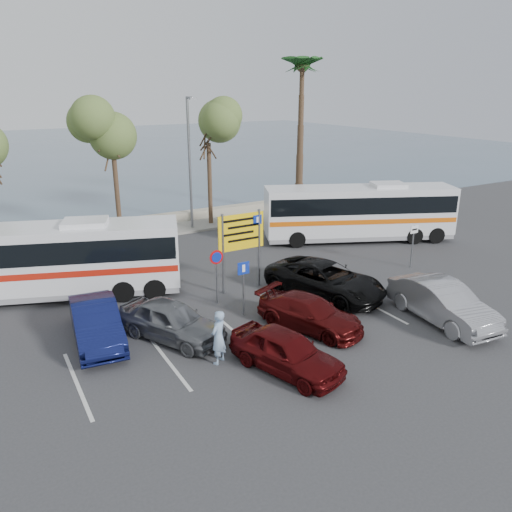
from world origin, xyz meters
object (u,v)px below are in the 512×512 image
car_silver_a (172,320)px  car_red (286,351)px  car_maroon (310,313)px  car_silver_b (443,302)px  coach_bus_right (359,214)px  car_blue (96,323)px  street_lamp_right (190,157)px  suv_black (325,280)px  direction_sign (241,238)px  coach_bus_left (50,263)px  pedestrian_far (363,224)px  pedestrian_near (218,337)px

car_silver_a → car_red: bearing=-85.5°
car_silver_a → car_maroon: bearing=-48.0°
car_red → car_silver_b: car_silver_b is taller
coach_bus_right → car_maroon: size_ratio=2.60×
coach_bus_right → car_blue: (-16.39, -5.00, -0.86)m
street_lamp_right → car_red: 17.91m
suv_black → car_silver_b: car_silver_b is taller
direction_sign → coach_bus_left: 8.24m
car_maroon → pedestrian_far: 12.45m
car_blue → car_silver_b: 13.00m
car_maroon → direction_sign: bearing=73.5°
car_silver_b → car_red: bearing=-174.5°
direction_sign → coach_bus_right: bearing=19.0°
street_lamp_right → pedestrian_far: street_lamp_right is taller
car_blue → suv_black: 9.63m
car_red → pedestrian_near: 2.26m
car_silver_a → car_blue: size_ratio=0.94×
car_blue → car_maroon: (7.20, -2.95, -0.12)m
car_silver_a → pedestrian_far: 15.64m
coach_bus_left → suv_black: (10.32, -5.74, -0.82)m
car_blue → pedestrian_near: size_ratio=2.39×
street_lamp_right → car_silver_b: size_ratio=1.69×
street_lamp_right → car_maroon: 15.57m
suv_black → direction_sign: bearing=120.3°
car_silver_a → car_blue: car_blue is taller
coach_bus_left → suv_black: bearing=-29.1°
direction_sign → car_silver_a: bearing=-147.1°
car_silver_a → suv_black: (7.20, 0.40, 0.04)m
coach_bus_right → pedestrian_near: bearing=-147.3°
car_red → street_lamp_right: bearing=59.0°
car_silver_b → car_maroon: bearing=162.3°
coach_bus_left → coach_bus_right: size_ratio=1.00×
coach_bus_right → car_silver_b: coach_bus_right is taller
direction_sign → car_red: direction_sign is taller
car_silver_a → pedestrian_near: 2.48m
coach_bus_right → pedestrian_far: size_ratio=5.70×
car_maroon → suv_black: bearing=21.0°
car_blue → car_red: (4.80, -5.00, -0.05)m
car_blue → suv_black: suv_black is taller
direction_sign → coach_bus_right: size_ratio=0.33×
street_lamp_right → pedestrian_near: (-5.65, -15.52, -3.67)m
street_lamp_right → coach_bus_left: 12.19m
direction_sign → car_blue: (-6.79, -1.70, -1.70)m
coach_bus_right → coach_bus_left: bearing=180.0°
car_silver_b → coach_bus_left: bearing=147.3°
street_lamp_right → coach_bus_left: street_lamp_right is taller
suv_black → pedestrian_near: 7.03m
direction_sign → suv_black: (2.81, -2.44, -1.68)m
car_maroon → pedestrian_near: (-4.07, -0.55, 0.31)m
car_silver_a → car_maroon: (4.80, -1.80, -0.10)m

